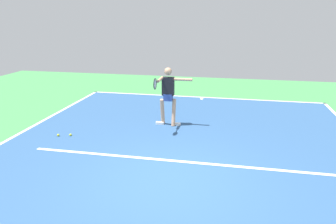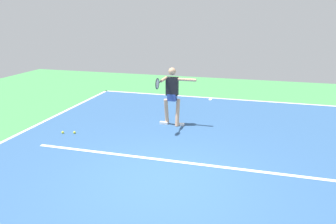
{
  "view_description": "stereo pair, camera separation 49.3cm",
  "coord_description": "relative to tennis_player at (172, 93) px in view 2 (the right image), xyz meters",
  "views": [
    {
      "loc": [
        -1.12,
        5.43,
        3.1
      ],
      "look_at": [
        0.33,
        -1.63,
        0.9
      ],
      "focal_mm": 34.02,
      "sensor_mm": 36.0,
      "label": 1
    },
    {
      "loc": [
        -1.6,
        5.31,
        3.1
      ],
      "look_at": [
        0.33,
        -1.63,
        0.9
      ],
      "focal_mm": 34.02,
      "sensor_mm": 36.0,
      "label": 2
    }
  ],
  "objects": [
    {
      "name": "court_line_centre_mark",
      "position": [
        -0.66,
        -3.32,
        -0.97
      ],
      "size": [
        0.1,
        0.3,
        0.01
      ],
      "primitive_type": "cube",
      "color": "white",
      "rests_on": "ground_plane"
    },
    {
      "name": "tennis_ball_far_corner",
      "position": [
        2.39,
        1.38,
        -0.94
      ],
      "size": [
        0.07,
        0.07,
        0.07
      ],
      "primitive_type": "sphere",
      "color": "yellow",
      "rests_on": "ground_plane"
    },
    {
      "name": "court_line_service",
      "position": [
        -0.66,
        2.33,
        -0.97
      ],
      "size": [
        6.82,
        0.1,
        0.01
      ],
      "primitive_type": "cube",
      "color": "white",
      "rests_on": "ground_plane"
    },
    {
      "name": "court_line_baseline_near",
      "position": [
        -0.66,
        -3.52,
        -0.97
      ],
      "size": [
        9.1,
        0.1,
        0.01
      ],
      "primitive_type": "cube",
      "color": "white",
      "rests_on": "ground_plane"
    },
    {
      "name": "ground_plane",
      "position": [
        -0.66,
        3.23,
        -0.97
      ],
      "size": [
        21.93,
        21.93,
        0.0
      ],
      "primitive_type": "plane",
      "color": "#428E4C"
    },
    {
      "name": "court_surface",
      "position": [
        -0.66,
        3.23,
        -0.97
      ],
      "size": [
        9.1,
        13.61,
        0.0
      ],
      "primitive_type": "cube",
      "color": "#2D5484",
      "rests_on": "ground_plane"
    },
    {
      "name": "tennis_player",
      "position": [
        0.0,
        0.0,
        0.0
      ],
      "size": [
        1.06,
        1.16,
        1.7
      ],
      "rotation": [
        0.0,
        0.0,
        0.01
      ],
      "color": "tan",
      "rests_on": "ground_plane"
    },
    {
      "name": "tennis_ball_centre_court",
      "position": [
        2.7,
        1.47,
        -0.94
      ],
      "size": [
        0.07,
        0.07,
        0.07
      ],
      "primitive_type": "sphere",
      "color": "yellow",
      "rests_on": "ground_plane"
    }
  ]
}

